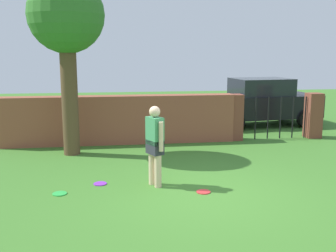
% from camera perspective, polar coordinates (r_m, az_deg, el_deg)
% --- Properties ---
extents(ground_plane, '(40.00, 40.00, 0.00)m').
position_cam_1_polar(ground_plane, '(7.63, 5.21, -9.89)').
color(ground_plane, '#3D7528').
extents(brick_wall, '(6.82, 0.50, 1.41)m').
position_cam_1_polar(brick_wall, '(11.75, -7.08, 0.90)').
color(brick_wall, brown).
rests_on(brick_wall, ground).
extents(tree, '(1.92, 1.92, 4.53)m').
position_cam_1_polar(tree, '(10.58, -14.33, 14.36)').
color(tree, brown).
rests_on(tree, ground).
extents(person, '(0.36, 0.49, 1.62)m').
position_cam_1_polar(person, '(7.91, -1.89, -2.33)').
color(person, beige).
rests_on(person, ground).
extents(fence_gate, '(3.00, 0.44, 1.40)m').
position_cam_1_polar(fence_gate, '(12.76, 14.96, 1.34)').
color(fence_gate, brown).
rests_on(fence_gate, ground).
extents(car, '(4.37, 2.31, 1.72)m').
position_cam_1_polar(car, '(14.94, 13.06, 3.35)').
color(car, black).
rests_on(car, ground).
extents(frisbee_green, '(0.27, 0.27, 0.02)m').
position_cam_1_polar(frisbee_green, '(7.96, -15.21, -9.30)').
color(frisbee_green, green).
rests_on(frisbee_green, ground).
extents(frisbee_purple, '(0.27, 0.27, 0.02)m').
position_cam_1_polar(frisbee_purple, '(8.35, -9.67, -8.12)').
color(frisbee_purple, purple).
rests_on(frisbee_purple, ground).
extents(frisbee_red, '(0.27, 0.27, 0.02)m').
position_cam_1_polar(frisbee_red, '(7.81, 5.08, -9.35)').
color(frisbee_red, red).
rests_on(frisbee_red, ground).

